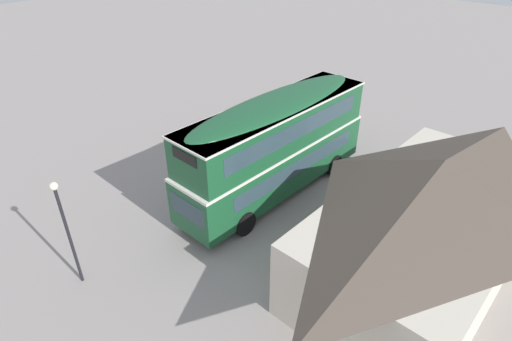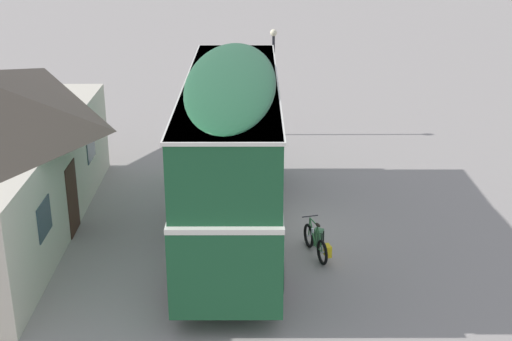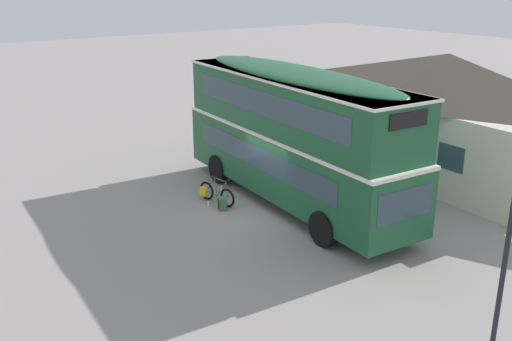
{
  "view_description": "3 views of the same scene",
  "coord_description": "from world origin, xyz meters",
  "px_view_note": "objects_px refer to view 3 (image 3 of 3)",
  "views": [
    {
      "loc": [
        13.59,
        11.5,
        11.71
      ],
      "look_at": [
        0.57,
        0.82,
        1.25
      ],
      "focal_mm": 29.26,
      "sensor_mm": 36.0,
      "label": 1
    },
    {
      "loc": [
        -18.66,
        2.07,
        8.99
      ],
      "look_at": [
        0.53,
        0.74,
        1.7
      ],
      "focal_mm": 49.39,
      "sensor_mm": 36.0,
      "label": 2
    },
    {
      "loc": [
        14.7,
        -10.72,
        7.69
      ],
      "look_at": [
        -0.01,
        -0.18,
        1.56
      ],
      "focal_mm": 40.54,
      "sensor_mm": 36.0,
      "label": 3
    }
  ],
  "objects_px": {
    "backpack_on_ground": "(222,203)",
    "water_bottle_clear_plastic": "(209,203)",
    "touring_bicycle": "(215,193)",
    "double_decker_bus": "(293,131)",
    "street_lamp": "(508,239)"
  },
  "relations": [
    {
      "from": "touring_bicycle",
      "to": "street_lamp",
      "type": "relative_size",
      "value": 0.39
    },
    {
      "from": "touring_bicycle",
      "to": "water_bottle_clear_plastic",
      "type": "height_order",
      "value": "touring_bicycle"
    },
    {
      "from": "double_decker_bus",
      "to": "street_lamp",
      "type": "height_order",
      "value": "double_decker_bus"
    },
    {
      "from": "water_bottle_clear_plastic",
      "to": "street_lamp",
      "type": "xyz_separation_m",
      "value": [
        10.72,
        0.56,
        2.62
      ]
    },
    {
      "from": "touring_bicycle",
      "to": "street_lamp",
      "type": "xyz_separation_m",
      "value": [
        10.83,
        0.21,
        2.35
      ]
    },
    {
      "from": "backpack_on_ground",
      "to": "water_bottle_clear_plastic",
      "type": "bearing_deg",
      "value": -160.44
    },
    {
      "from": "double_decker_bus",
      "to": "touring_bicycle",
      "type": "distance_m",
      "value": 3.55
    },
    {
      "from": "backpack_on_ground",
      "to": "water_bottle_clear_plastic",
      "type": "xyz_separation_m",
      "value": [
        -0.59,
        -0.21,
        -0.15
      ]
    },
    {
      "from": "touring_bicycle",
      "to": "water_bottle_clear_plastic",
      "type": "relative_size",
      "value": 7.45
    },
    {
      "from": "double_decker_bus",
      "to": "backpack_on_ground",
      "type": "relative_size",
      "value": 21.94
    },
    {
      "from": "touring_bicycle",
      "to": "backpack_on_ground",
      "type": "xyz_separation_m",
      "value": [
        0.7,
        -0.14,
        -0.12
      ]
    },
    {
      "from": "water_bottle_clear_plastic",
      "to": "touring_bicycle",
      "type": "bearing_deg",
      "value": 107.43
    },
    {
      "from": "backpack_on_ground",
      "to": "street_lamp",
      "type": "height_order",
      "value": "street_lamp"
    },
    {
      "from": "touring_bicycle",
      "to": "water_bottle_clear_plastic",
      "type": "bearing_deg",
      "value": -72.57
    },
    {
      "from": "backpack_on_ground",
      "to": "street_lamp",
      "type": "distance_m",
      "value": 10.43
    }
  ]
}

